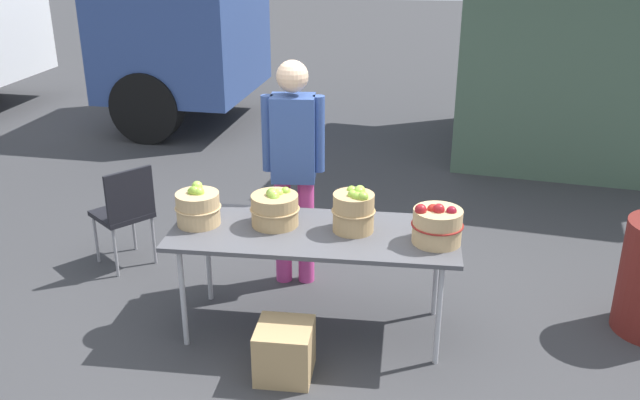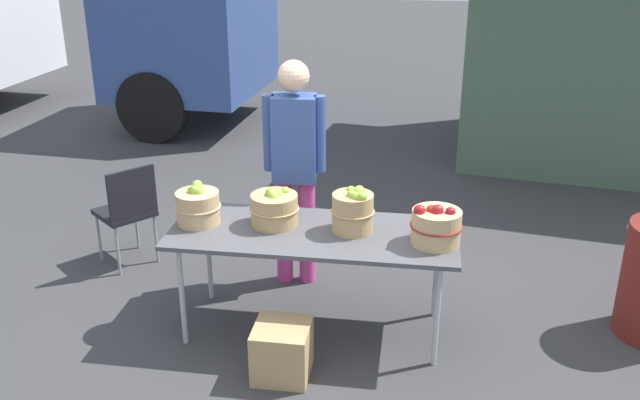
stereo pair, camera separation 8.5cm
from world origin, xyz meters
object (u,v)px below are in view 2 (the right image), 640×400
Objects in this scene: apple_basket_red_0 at (436,226)px; vendor_adult at (295,157)px; market_table at (313,237)px; apple_basket_green_0 at (198,206)px; produce_crate at (282,351)px; apple_basket_green_2 at (353,211)px; apple_basket_green_1 at (274,208)px; folding_chair at (128,207)px.

apple_basket_red_0 is 0.19× the size of vendor_adult.
market_table is 6.11× the size of apple_basket_green_0.
market_table is 1.09× the size of vendor_adult.
apple_basket_green_2 is at bearing 57.98° from produce_crate.
apple_basket_green_0 is at bearing 178.58° from market_table.
vendor_adult is (-1.04, 0.74, 0.15)m from apple_basket_red_0.
apple_basket_green_2 is (1.05, 0.03, 0.02)m from apple_basket_green_0.
vendor_adult is (-0.50, 0.63, 0.13)m from apple_basket_green_2.
market_table is at bearing 78.32° from produce_crate.
apple_basket_red_0 is at bearing -11.84° from apple_basket_green_2.
apple_basket_green_2 is 0.92× the size of apple_basket_red_0.
apple_basket_green_1 is at bearing 165.19° from market_table.
apple_basket_green_2 is 2.05m from folding_chair.
apple_basket_red_0 reaches higher than folding_chair.
apple_basket_green_0 is at bearing 176.91° from apple_basket_red_0.
apple_basket_green_0 is 0.18× the size of vendor_adult.
apple_basket_green_1 is 1.10× the size of apple_basket_green_2.
apple_basket_red_0 is 1.29m from vendor_adult.
apple_basket_green_0 is 1.05m from apple_basket_green_2.
market_table is 6.22× the size of apple_basket_green_2.
produce_crate is (-0.37, -0.59, -0.72)m from apple_basket_green_2.
folding_chair is at bearing 139.33° from apple_basket_green_0.
vendor_adult reaches higher than apple_basket_green_0.
apple_basket_green_1 is at bearing 104.75° from produce_crate.
vendor_adult is (-0.25, 0.67, 0.32)m from market_table.
folding_chair is (-1.88, 0.69, -0.39)m from apple_basket_green_2.
vendor_adult is at bearing 50.32° from apple_basket_green_0.
apple_basket_green_1 is 0.62m from vendor_adult.
apple_basket_green_0 is at bearing 140.16° from produce_crate.
apple_basket_green_2 is 0.18× the size of vendor_adult.
apple_basket_red_0 reaches higher than market_table.
vendor_adult is at bearing 87.20° from apple_basket_green_1.
folding_chair is (-2.42, 0.81, -0.36)m from apple_basket_red_0.
apple_basket_green_1 is 1.55m from folding_chair.
market_table is 0.32m from apple_basket_green_2.
apple_basket_green_2 is 0.81m from vendor_adult.
market_table is 0.81m from apple_basket_red_0.
apple_basket_green_1 is at bearing 172.60° from apple_basket_red_0.
apple_basket_red_0 is (1.07, -0.14, 0.00)m from apple_basket_green_1.
vendor_adult reaches higher than apple_basket_green_2.
vendor_adult is (0.03, 0.60, 0.16)m from apple_basket_green_1.
market_table reaches higher than produce_crate.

